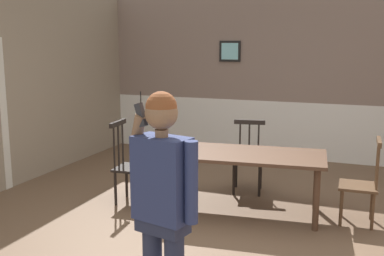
% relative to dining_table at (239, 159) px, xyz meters
% --- Properties ---
extents(ground_plane, '(8.02, 8.02, 0.00)m').
position_rel_dining_table_xyz_m(ground_plane, '(-0.00, -0.71, -0.66)').
color(ground_plane, brown).
extents(room_back_partition, '(6.64, 0.17, 2.86)m').
position_rel_dining_table_xyz_m(room_back_partition, '(-0.00, 2.94, 0.72)').
color(room_back_partition, gray).
rests_on(room_back_partition, ground_plane).
extents(dining_table, '(2.11, 1.11, 0.74)m').
position_rel_dining_table_xyz_m(dining_table, '(0.00, 0.00, 0.00)').
color(dining_table, '#4C3323').
rests_on(dining_table, ground_plane).
extents(chair_near_window, '(0.50, 0.50, 0.97)m').
position_rel_dining_table_xyz_m(chair_near_window, '(-0.09, 0.83, -0.19)').
color(chair_near_window, black).
rests_on(chair_near_window, ground_plane).
extents(chair_by_doorway, '(0.42, 0.42, 0.99)m').
position_rel_dining_table_xyz_m(chair_by_doorway, '(1.39, 0.15, -0.19)').
color(chair_by_doorway, '#513823').
rests_on(chair_by_doorway, ground_plane).
extents(chair_at_table_head, '(0.45, 0.45, 1.05)m').
position_rel_dining_table_xyz_m(chair_at_table_head, '(-1.39, -0.15, -0.17)').
color(chair_at_table_head, black).
rests_on(chair_at_table_head, ground_plane).
extents(person_figure, '(0.55, 0.30, 1.71)m').
position_rel_dining_table_xyz_m(person_figure, '(0.14, -2.44, 0.33)').
color(person_figure, '#282E49').
rests_on(person_figure, ground_plane).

